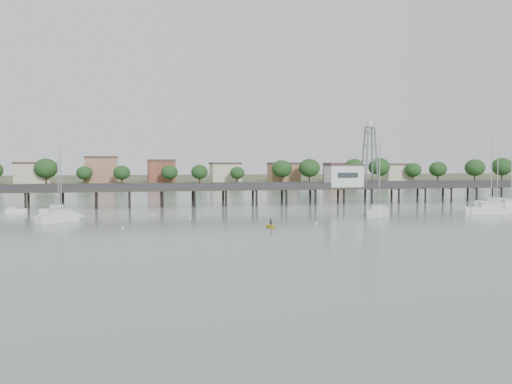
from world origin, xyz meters
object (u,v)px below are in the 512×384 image
pier (240,189)px  yellow_dinghy (271,227)px  sailboat_d (497,210)px  white_tender (16,211)px  sailboat_e (502,204)px  sailboat_c (381,212)px  sailboat_a (66,217)px  lattice_tower (370,157)px  sailboat_b (62,212)px

pier → yellow_dinghy: 43.61m
sailboat_d → white_tender: (-89.27, 21.19, -0.18)m
sailboat_e → sailboat_d: size_ratio=0.90×
sailboat_c → white_tender: bearing=113.8°
sailboat_d → yellow_dinghy: sailboat_d is taller
white_tender → sailboat_a: bearing=-59.5°
pier → sailboat_d: sailboat_d is taller
sailboat_c → yellow_dinghy: (-24.63, -14.31, -0.64)m
sailboat_d → sailboat_c: bearing=-166.8°
pier → lattice_tower: lattice_tower is taller
sailboat_b → pier: bearing=38.2°
sailboat_d → yellow_dinghy: size_ratio=5.64×
white_tender → yellow_dinghy: yellow_dinghy is taller
pier → sailboat_e: bearing=-17.0°
sailboat_b → sailboat_e: size_ratio=0.78×
sailboat_d → white_tender: 91.75m
pier → sailboat_c: bearing=-54.4°
pier → white_tender: bearing=-167.7°
pier → sailboat_b: sailboat_b is taller
sailboat_e → sailboat_a: bearing=-132.3°
sailboat_a → yellow_dinghy: bearing=-68.9°
lattice_tower → sailboat_c: bearing=-110.3°
sailboat_d → sailboat_a: bearing=-164.4°
yellow_dinghy → sailboat_d: bearing=8.4°
sailboat_e → sailboat_d: bearing=-87.5°
sailboat_d → yellow_dinghy: bearing=-147.1°
sailboat_a → yellow_dinghy: 35.04m
lattice_tower → sailboat_b: lattice_tower is taller
sailboat_e → white_tender: (-100.78, 6.85, -0.19)m
pier → white_tender: (-45.62, -9.96, -3.34)m
pier → sailboat_a: size_ratio=11.08×
sailboat_b → sailboat_d: 81.54m
sailboat_d → sailboat_e: bearing=69.9°
sailboat_a → lattice_tower: bearing=-19.1°
sailboat_a → sailboat_b: bearing=58.7°
sailboat_d → sailboat_c: size_ratio=1.09×
lattice_tower → sailboat_d: bearing=-68.7°
sailboat_e → pier: bearing=-155.7°
pier → sailboat_a: 44.19m
sailboat_d → pier: bearing=163.1°
pier → sailboat_a: sailboat_a is taller
yellow_dinghy → sailboat_b: bearing=135.2°
pier → sailboat_d: 53.72m
sailboat_c → sailboat_e: bearing=-30.8°
sailboat_a → sailboat_d: bearing=-44.3°
sailboat_b → sailboat_c: bearing=1.6°
pier → white_tender: 46.82m
sailboat_d → sailboat_a: size_ratio=1.12×
lattice_tower → white_tender: 78.49m
sailboat_c → white_tender: size_ratio=3.68×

